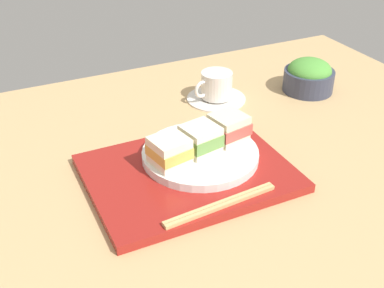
# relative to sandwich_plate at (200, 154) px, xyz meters

# --- Properties ---
(ground_plane) EXTENTS (1.40, 1.00, 0.03)m
(ground_plane) POSITION_rel_sandwich_plate_xyz_m (0.00, 0.01, -0.04)
(ground_plane) COLOR tan
(serving_tray) EXTENTS (0.37, 0.28, 0.02)m
(serving_tray) POSITION_rel_sandwich_plate_xyz_m (-0.04, -0.02, -0.02)
(serving_tray) COLOR maroon
(serving_tray) RESTS_ON ground_plane
(sandwich_plate) EXTENTS (0.22, 0.22, 0.02)m
(sandwich_plate) POSITION_rel_sandwich_plate_xyz_m (0.00, 0.00, 0.00)
(sandwich_plate) COLOR silver
(sandwich_plate) RESTS_ON serving_tray
(sandwich_near) EXTENTS (0.07, 0.08, 0.05)m
(sandwich_near) POSITION_rel_sandwich_plate_xyz_m (-0.07, -0.01, 0.03)
(sandwich_near) COLOR #EFE5C1
(sandwich_near) RESTS_ON sandwich_plate
(sandwich_middle) EXTENTS (0.08, 0.08, 0.05)m
(sandwich_middle) POSITION_rel_sandwich_plate_xyz_m (-0.00, -0.00, 0.03)
(sandwich_middle) COLOR #EFE5C1
(sandwich_middle) RESTS_ON sandwich_plate
(sandwich_far) EXTENTS (0.08, 0.08, 0.05)m
(sandwich_far) POSITION_rel_sandwich_plate_xyz_m (0.07, 0.01, 0.03)
(sandwich_far) COLOR beige
(sandwich_far) RESTS_ON sandwich_plate
(salad_bowl) EXTENTS (0.13, 0.13, 0.08)m
(salad_bowl) POSITION_rel_sandwich_plate_xyz_m (0.40, 0.19, 0.01)
(salad_bowl) COLOR #33384C
(salad_bowl) RESTS_ON ground_plane
(chopsticks_pair) EXTENTS (0.21, 0.03, 0.01)m
(chopsticks_pair) POSITION_rel_sandwich_plate_xyz_m (-0.03, -0.15, -0.00)
(chopsticks_pair) COLOR tan
(chopsticks_pair) RESTS_ON serving_tray
(coffee_cup) EXTENTS (0.14, 0.14, 0.07)m
(coffee_cup) POSITION_rel_sandwich_plate_xyz_m (0.16, 0.24, 0.00)
(coffee_cup) COLOR silver
(coffee_cup) RESTS_ON ground_plane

